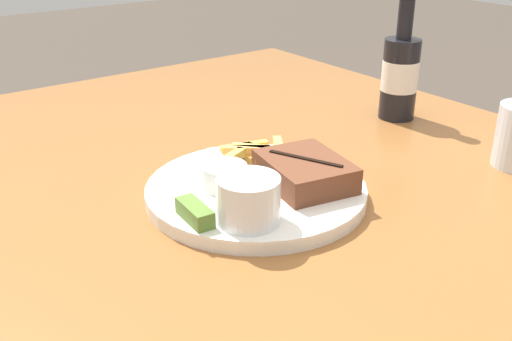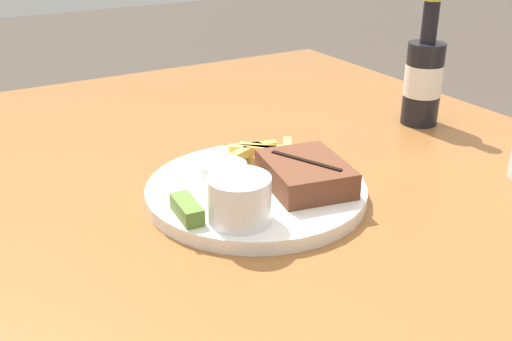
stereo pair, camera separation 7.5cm
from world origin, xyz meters
The scene contains 10 objects.
dining_table centered at (0.00, 0.00, 0.66)m, with size 1.31×1.09×0.74m.
dinner_plate centered at (0.00, 0.00, 0.75)m, with size 0.28×0.28×0.02m.
steak_portion centered at (0.03, 0.05, 0.77)m, with size 0.13×0.11×0.04m.
fries_pile centered at (-0.06, 0.04, 0.77)m, with size 0.12×0.16×0.02m.
coleslaw_cup centered at (0.07, -0.06, 0.79)m, with size 0.07×0.07×0.05m.
dipping_sauce_cup centered at (-0.02, -0.04, 0.77)m, with size 0.06×0.06×0.03m.
pickle_spear centered at (0.03, -0.11, 0.77)m, with size 0.06×0.03×0.02m.
fork_utensil centered at (-0.07, 0.01, 0.76)m, with size 0.13×0.03×0.00m.
knife_utensil centered at (0.01, 0.03, 0.76)m, with size 0.02×0.17×0.01m.
beer_bottle centered at (-0.10, 0.38, 0.82)m, with size 0.06×0.06×0.22m.
Camera 2 is at (0.59, -0.35, 1.09)m, focal length 42.00 mm.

